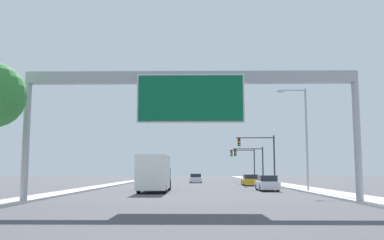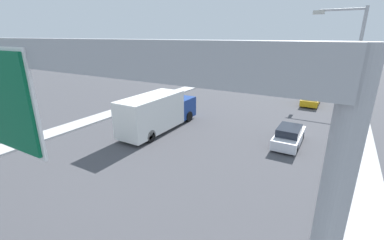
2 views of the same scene
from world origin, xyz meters
name	(u,v)px [view 2 (image 2 of 2)]	position (x,y,z in m)	size (l,w,h in m)	color
sidewalk_right	(351,89)	(11.25, 60.00, 0.07)	(3.00, 120.00, 0.15)	#BCBCBC
median_strip_left	(219,78)	(-10.75, 60.00, 0.07)	(2.00, 120.00, 0.15)	#BCBCBC
car_far_left	(276,79)	(0.00, 60.10, 0.67)	(1.87, 4.49, 1.40)	silver
car_near_center	(289,136)	(7.00, 33.70, 0.69)	(1.77, 4.50, 1.46)	silver
car_mid_left	(311,99)	(7.00, 47.25, 0.67)	(1.89, 4.25, 1.41)	gold
truck_box_primary	(158,112)	(-3.50, 31.12, 1.65)	(2.46, 8.78, 3.24)	navy
traffic_light_near_intersection	(332,68)	(8.67, 48.00, 4.39)	(5.02, 0.32, 6.45)	#2D2D30
traffic_light_mid_block	(335,65)	(8.68, 58.00, 3.76)	(4.65, 0.32, 5.51)	#2D2D30
traffic_light_far_intersection	(339,59)	(8.79, 68.00, 3.91)	(4.44, 0.32, 5.75)	#2D2D30
street_lamp_right	(347,80)	(10.04, 31.48, 5.54)	(2.68, 0.28, 9.46)	#9EA0A5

